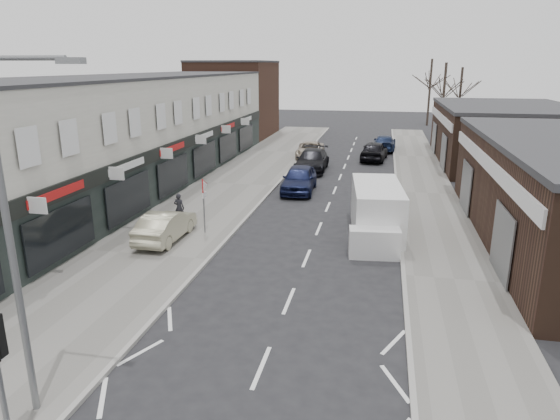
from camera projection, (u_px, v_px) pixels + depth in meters
The scene contains 20 objects.
ground at pixel (241, 417), 11.48m from camera, with size 160.00×160.00×0.00m, color black.
pavement_left at pixel (234, 184), 33.45m from camera, with size 5.50×64.00×0.12m, color slate.
pavement_right at pixel (427, 194), 31.03m from camera, with size 3.50×64.00×0.12m, color slate.
shop_terrace_left at pixel (119, 135), 31.43m from camera, with size 8.00×41.00×7.10m, color beige.
brick_block_far at pixel (235, 100), 55.27m from camera, with size 8.00×10.00×8.00m, color #482A1E.
right_unit_far at pixel (504, 136), 40.39m from camera, with size 10.00×16.00×4.50m, color #372319.
tree_far_a at pixel (440, 138), 54.86m from camera, with size 3.60×3.60×8.00m, color #382D26, non-canonical shape.
tree_far_b at pixel (456, 132), 60.01m from camera, with size 3.60×3.60×7.50m, color #382D26, non-canonical shape.
tree_far_c at pixel (427, 125), 66.24m from camera, with size 3.60×3.60×8.50m, color #382D26, non-canonical shape.
street_lamp at pixel (15, 225), 10.31m from camera, with size 2.23×0.22×8.00m.
warning_sign at pixel (204, 190), 23.14m from camera, with size 0.12×0.80×2.70m.
white_van at pixel (376, 212), 23.36m from camera, with size 2.67×6.35×2.40m.
sedan_on_pavement at pixel (166, 226), 22.54m from camera, with size 1.43×4.10×1.35m, color #A39F83.
pedestrian at pixel (179, 208), 25.08m from camera, with size 0.54×0.36×1.49m, color black.
parked_car_left_a at pixel (299, 179), 31.58m from camera, with size 1.94×4.83×1.65m, color #121738.
parked_car_left_b at pixel (312, 160), 37.83m from camera, with size 2.23×5.50×1.60m, color black.
parked_car_left_c at pixel (310, 150), 43.04m from camera, with size 2.27×4.92×1.37m, color #AE9F8B.
parked_car_right_a at pixel (376, 190), 29.43m from camera, with size 1.48×4.24×1.40m, color white.
parked_car_right_b at pixel (374, 151), 41.89m from camera, with size 1.94×4.83×1.64m, color black.
parked_car_right_c at pixel (384, 143), 46.76m from camera, with size 2.00×4.92×1.43m, color #131F3D.
Camera 1 is at (2.84, -9.30, 7.81)m, focal length 32.00 mm.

